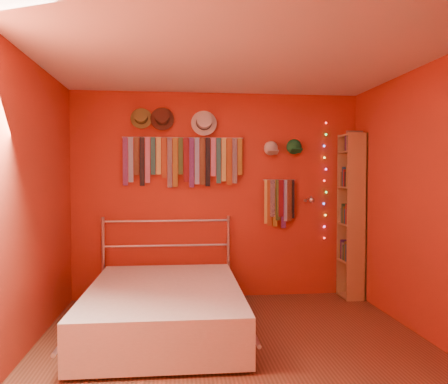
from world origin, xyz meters
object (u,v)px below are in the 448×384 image
object	(u,v)px
bookshelf	(354,215)
bed	(165,307)
tie_rack	(184,159)
reading_lamp	(311,200)

from	to	relation	value
bookshelf	bed	distance (m)	2.58
tie_rack	reading_lamp	xyz separation A→B (m)	(1.52, -0.17, -0.50)
reading_lamp	bookshelf	distance (m)	0.58
tie_rack	reading_lamp	world-z (taller)	tie_rack
reading_lamp	bed	size ratio (longest dim) A/B	0.14
reading_lamp	bookshelf	size ratio (longest dim) A/B	0.15
bookshelf	reading_lamp	bearing A→B (deg)	-178.64
tie_rack	bed	bearing A→B (deg)	-100.67
reading_lamp	bed	xyz separation A→B (m)	(-1.72, -0.92, -0.97)
reading_lamp	tie_rack	bearing A→B (deg)	173.67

